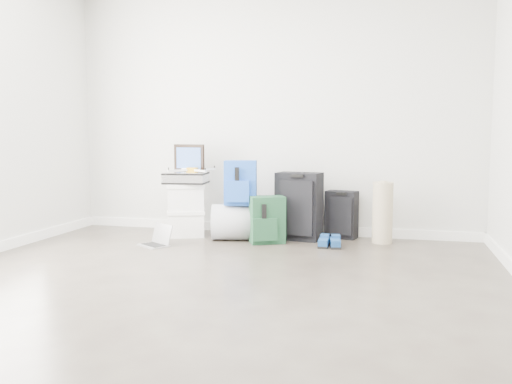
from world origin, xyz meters
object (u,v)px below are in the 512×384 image
(boxes_stack, at_px, (186,210))
(laptop, at_px, (157,241))
(briefcase, at_px, (186,178))
(large_suitcase, at_px, (299,206))
(duffel_bag, at_px, (241,222))
(carry_on, at_px, (342,215))

(boxes_stack, height_order, laptop, boxes_stack)
(briefcase, distance_m, large_suitcase, 1.25)
(duffel_bag, distance_m, large_suitcase, 0.62)
(briefcase, distance_m, laptop, 0.81)
(large_suitcase, bearing_deg, briefcase, -165.68)
(large_suitcase, xyz_separation_m, carry_on, (0.43, 0.19, -0.10))
(boxes_stack, distance_m, duffel_bag, 0.64)
(briefcase, relative_size, duffel_bag, 0.73)
(duffel_bag, height_order, large_suitcase, large_suitcase)
(briefcase, bearing_deg, boxes_stack, 56.79)
(boxes_stack, height_order, large_suitcase, large_suitcase)
(boxes_stack, height_order, carry_on, boxes_stack)
(large_suitcase, relative_size, laptop, 1.93)
(duffel_bag, bearing_deg, boxes_stack, 161.41)
(large_suitcase, xyz_separation_m, laptop, (-1.30, -0.66, -0.30))
(laptop, bearing_deg, boxes_stack, 113.95)
(boxes_stack, bearing_deg, laptop, -119.28)
(large_suitcase, bearing_deg, laptop, -143.66)
(boxes_stack, relative_size, carry_on, 1.13)
(boxes_stack, distance_m, carry_on, 1.66)
(duffel_bag, distance_m, carry_on, 1.07)
(briefcase, xyz_separation_m, laptop, (-0.09, -0.56, -0.58))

